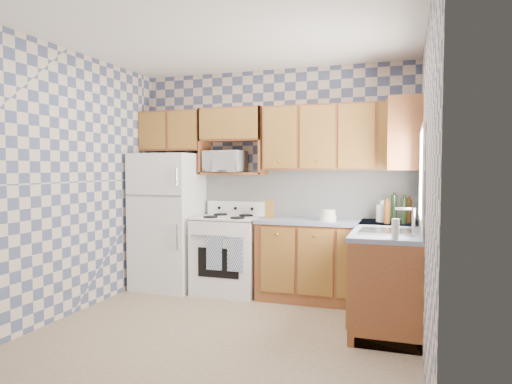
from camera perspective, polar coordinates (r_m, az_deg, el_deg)
floor at (r=4.37m, az=-3.87°, el=-17.09°), size 3.40×3.40×0.00m
back_wall at (r=5.62m, az=2.23°, el=1.46°), size 3.40×0.02×2.70m
right_wall at (r=3.81m, az=20.48°, el=0.53°), size 0.02×3.20×2.70m
backsplash_back at (r=5.52m, az=6.19°, el=-0.14°), size 2.60×0.02×0.56m
backsplash_right at (r=4.62m, az=19.93°, el=-0.92°), size 0.02×1.60×0.56m
refrigerator at (r=5.83m, az=-10.92°, el=-3.57°), size 0.75×0.70×1.68m
stove_body at (r=5.57m, az=-3.43°, el=-7.89°), size 0.76×0.65×0.90m
cooktop at (r=5.50m, az=-3.44°, el=-3.23°), size 0.76×0.65×0.02m
backguard at (r=5.74m, az=-2.43°, el=-2.01°), size 0.76×0.08×0.17m
dish_towel_left at (r=5.25m, az=-5.27°, el=-7.60°), size 0.18×0.02×0.39m
dish_towel_right at (r=5.16m, az=-2.60°, el=-7.79°), size 0.18×0.02×0.39m
base_cabinets_back at (r=5.26m, az=10.05°, el=-8.68°), size 1.75×0.60×0.88m
base_cabinets_right at (r=4.73m, az=16.20°, el=-10.10°), size 0.60×1.60×0.88m
countertop_back at (r=5.18m, az=10.09°, el=-3.71°), size 1.77×0.63×0.04m
countertop_right at (r=4.65m, az=16.22°, el=-4.56°), size 0.63×1.60×0.04m
upper_cabinets_back at (r=5.30m, az=10.40°, el=6.72°), size 1.75×0.33×0.74m
upper_cabinets_fridge at (r=5.98m, az=-10.29°, el=7.45°), size 0.82×0.33×0.50m
upper_cabinets_right at (r=5.07m, az=18.15°, el=6.80°), size 0.33×0.70×0.74m
microwave_shelf at (r=5.61m, az=-2.86°, el=2.32°), size 0.80×0.33×0.03m
microwave at (r=5.60m, az=-3.89°, el=3.82°), size 0.50×0.36×0.26m
sink at (r=4.29m, az=16.12°, el=-4.83°), size 0.48×0.40×0.03m
window at (r=4.26m, az=20.06°, el=2.13°), size 0.02×0.66×0.86m
bottle_0 at (r=5.04m, az=16.87°, el=-2.05°), size 0.07×0.07×0.30m
bottle_1 at (r=4.98m, az=18.00°, el=-2.24°), size 0.07×0.07×0.28m
bottle_2 at (r=5.08m, az=18.51°, el=-2.26°), size 0.07×0.07×0.26m
bottle_3 at (r=4.96m, az=16.04°, el=-2.46°), size 0.07×0.07×0.24m
knife_block at (r=5.30m, az=1.72°, el=-2.13°), size 0.11×0.11×0.21m
electric_kettle at (r=5.13m, az=15.58°, el=-2.59°), size 0.14×0.14×0.18m
food_containers at (r=5.09m, az=8.97°, el=-2.89°), size 0.19×0.19×0.13m
soap_bottle at (r=3.89m, az=17.03°, el=-4.47°), size 0.06×0.06×0.17m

